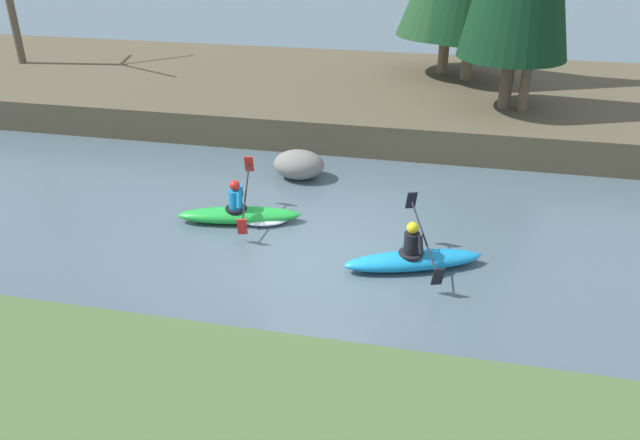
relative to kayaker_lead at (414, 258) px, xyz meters
The scene contains 5 objects.
ground_plane 2.02m from the kayaker_lead, behind, with size 90.00×90.00×0.00m, color #4C606B.
riverbank_far 10.41m from the kayaker_lead, 101.11° to the left, with size 44.00×9.39×0.93m.
kayaker_lead is the anchor object (origin of this frame).
kayaker_middle 4.00m from the kayaker_lead, 163.03° to the left, with size 2.79×2.05×1.20m.
boulder_midstream 5.01m from the kayaker_lead, 130.21° to the left, with size 1.30×1.02×0.73m.
Camera 1 is at (2.40, -10.37, 6.38)m, focal length 35.00 mm.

